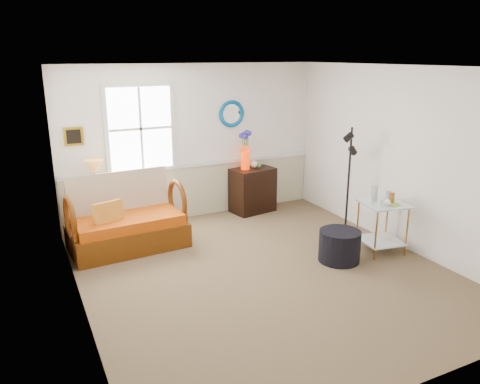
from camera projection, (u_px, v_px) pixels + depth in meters
name	position (u px, v px, depth m)	size (l,w,h in m)	color
floor	(263.00, 272.00, 6.13)	(4.50, 5.00, 0.01)	brown
ceiling	(267.00, 67.00, 5.39)	(4.50, 5.00, 0.01)	white
walls	(265.00, 176.00, 5.76)	(4.51, 5.01, 2.60)	white
wainscot	(195.00, 191.00, 8.14)	(4.46, 0.02, 0.90)	#C1B997
chair_rail	(195.00, 165.00, 8.00)	(4.46, 0.04, 0.06)	silver
window	(141.00, 129.00, 7.43)	(1.14, 0.06, 1.44)	white
picture	(74.00, 136.00, 7.02)	(0.28, 0.03, 0.28)	#B58F19
mirror	(231.00, 114.00, 8.06)	(0.47, 0.47, 0.07)	#0769A8
loveseat	(126.00, 213.00, 6.76)	(1.63, 0.92, 1.07)	#592D07
throw_pillow	(109.00, 217.00, 6.53)	(0.42, 0.11, 0.42)	#BA3F02
lamp_stand	(100.00, 214.00, 7.32)	(0.38, 0.38, 0.67)	black
table_lamp	(95.00, 177.00, 7.14)	(0.29, 0.29, 0.53)	orange
potted_plant	(108.00, 184.00, 7.24)	(0.31, 0.34, 0.27)	#4B7C30
cabinet	(253.00, 190.00, 8.38)	(0.74, 0.48, 0.80)	black
flower_vase	(245.00, 150.00, 8.12)	(0.20, 0.20, 0.67)	red
side_table	(382.00, 227.00, 6.66)	(0.58, 0.58, 0.73)	#BF863B
tabletop_items	(384.00, 194.00, 6.54)	(0.42, 0.42, 0.25)	silver
floor_lamp	(348.00, 181.00, 7.28)	(0.24, 0.24, 1.68)	black
ottoman	(339.00, 246.00, 6.40)	(0.57, 0.57, 0.44)	black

